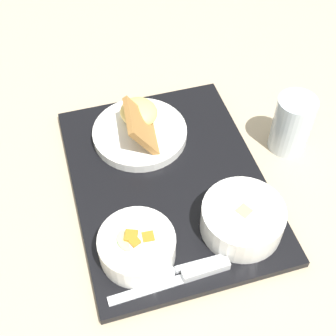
{
  "coord_description": "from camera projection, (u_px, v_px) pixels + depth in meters",
  "views": [
    {
      "loc": [
        -0.5,
        0.06,
        0.66
      ],
      "look_at": [
        0.0,
        0.0,
        0.04
      ],
      "focal_mm": 50.0,
      "sensor_mm": 36.0,
      "label": 1
    }
  ],
  "objects": [
    {
      "name": "ground_plane",
      "position": [
        168.0,
        184.0,
        0.83
      ],
      "size": [
        4.0,
        4.0,
        0.0
      ],
      "primitive_type": "plane",
      "color": "tan"
    },
    {
      "name": "serving_tray",
      "position": [
        168.0,
        181.0,
        0.82
      ],
      "size": [
        0.48,
        0.39,
        0.01
      ],
      "color": "black",
      "rests_on": "ground_plane"
    },
    {
      "name": "bowl_salad",
      "position": [
        137.0,
        245.0,
        0.7
      ],
      "size": [
        0.12,
        0.12,
        0.05
      ],
      "color": "white",
      "rests_on": "serving_tray"
    },
    {
      "name": "bowl_soup",
      "position": [
        243.0,
        218.0,
        0.73
      ],
      "size": [
        0.13,
        0.13,
        0.05
      ],
      "color": "white",
      "rests_on": "serving_tray"
    },
    {
      "name": "plate_main",
      "position": [
        140.0,
        128.0,
        0.87
      ],
      "size": [
        0.18,
        0.18,
        0.08
      ],
      "color": "white",
      "rests_on": "serving_tray"
    },
    {
      "name": "knife",
      "position": [
        193.0,
        274.0,
        0.69
      ],
      "size": [
        0.05,
        0.19,
        0.02
      ],
      "rotation": [
        0.0,
        0.0,
        1.77
      ],
      "color": "silver",
      "rests_on": "serving_tray"
    },
    {
      "name": "spoon",
      "position": [
        176.0,
        270.0,
        0.7
      ],
      "size": [
        0.04,
        0.14,
        0.01
      ],
      "rotation": [
        0.0,
        0.0,
        1.73
      ],
      "color": "silver",
      "rests_on": "serving_tray"
    },
    {
      "name": "glass_water",
      "position": [
        291.0,
        127.0,
        0.85
      ],
      "size": [
        0.07,
        0.07,
        0.11
      ],
      "color": "silver",
      "rests_on": "ground_plane"
    }
  ]
}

